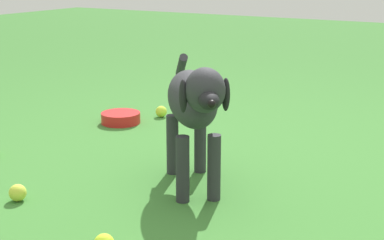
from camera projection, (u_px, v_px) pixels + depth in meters
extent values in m
plane|color=#38722D|center=(220.00, 181.00, 2.41)|extent=(14.00, 14.00, 0.00)
ellipsoid|color=#2D2D33|center=(192.00, 98.00, 2.27)|extent=(0.48, 0.45, 0.21)
cylinder|color=#2D2D33|center=(214.00, 168.00, 2.19)|extent=(0.05, 0.05, 0.26)
cylinder|color=#2D2D33|center=(183.00, 169.00, 2.17)|extent=(0.05, 0.05, 0.26)
cylinder|color=#2D2D33|center=(200.00, 143.00, 2.49)|extent=(0.05, 0.05, 0.26)
cylinder|color=#2D2D33|center=(172.00, 144.00, 2.47)|extent=(0.05, 0.05, 0.26)
ellipsoid|color=#2D2D33|center=(205.00, 90.00, 1.97)|extent=(0.21, 0.21, 0.16)
ellipsoid|color=black|center=(209.00, 100.00, 1.91)|extent=(0.13, 0.12, 0.06)
sphere|color=black|center=(212.00, 104.00, 1.86)|extent=(0.03, 0.03, 0.03)
ellipsoid|color=black|center=(226.00, 94.00, 2.00)|extent=(0.06, 0.06, 0.12)
ellipsoid|color=black|center=(183.00, 96.00, 1.97)|extent=(0.06, 0.06, 0.12)
cylinder|color=#2D2D33|center=(182.00, 66.00, 2.53)|extent=(0.14, 0.13, 0.12)
sphere|color=#C9D441|center=(18.00, 193.00, 2.20)|extent=(0.07, 0.07, 0.07)
sphere|color=#C1E23A|center=(161.00, 111.00, 3.40)|extent=(0.07, 0.07, 0.07)
cylinder|color=red|center=(121.00, 118.00, 3.27)|extent=(0.22, 0.22, 0.06)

